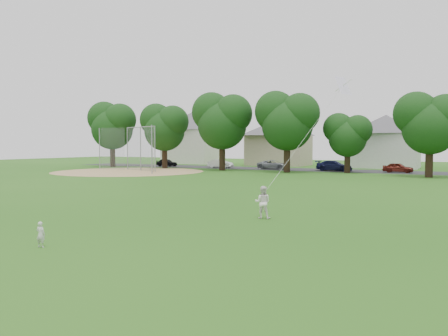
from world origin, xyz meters
The scene contains 10 objects.
ground centered at (0.00, 0.00, 0.00)m, with size 160.00×160.00×0.00m, color #215413.
street centered at (0.00, 42.00, 0.01)m, with size 90.00×7.00×0.01m, color #2D2D30.
dirt_infield centered at (-26.00, 28.00, 0.01)m, with size 18.00×18.00×0.02m, color #9E7F51.
toddler centered at (-2.59, -3.73, 0.41)m, with size 0.30×0.19×0.81m, color silver.
older_boy centered at (1.43, 4.47, 0.71)m, with size 0.69×0.54×1.42m, color white.
kite centered at (2.73, 6.19, 3.50)m, with size 1.70×2.26×6.57m.
baseball_backstop centered at (-26.18, 29.65, 2.72)m, with size 11.69×5.48×5.44m.
tree_row centered at (2.39, 35.77, 6.31)m, with size 82.15×8.49×10.36m.
parked_cars centered at (2.30, 41.00, 0.62)m, with size 63.14×2.26×1.29m.
house_row centered at (0.52, 52.00, 4.92)m, with size 77.23×13.67×10.60m.
Camera 1 is at (8.79, -12.91, 3.19)m, focal length 35.00 mm.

